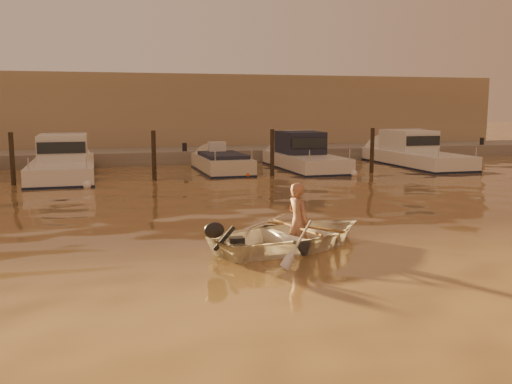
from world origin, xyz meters
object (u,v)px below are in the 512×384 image
object	(u,v)px
dinghy	(294,235)
waterfront_building	(135,115)
person	(298,222)
moored_boat_5	(415,153)
moored_boat_2	(63,162)
moored_boat_4	(305,156)
moored_boat_3	(222,167)

from	to	relation	value
dinghy	waterfront_building	bearing A→B (deg)	-15.30
waterfront_building	person	bearing A→B (deg)	-86.28
person	moored_boat_5	distance (m)	18.16
moored_boat_2	moored_boat_4	size ratio (longest dim) A/B	1.17
moored_boat_4	person	bearing A→B (deg)	-111.18
moored_boat_3	moored_boat_5	bearing A→B (deg)	0.00
moored_boat_3	waterfront_building	size ratio (longest dim) A/B	0.12
person	moored_boat_4	distance (m)	15.15
dinghy	moored_boat_3	world-z (taller)	moored_boat_3
person	waterfront_building	xyz separation A→B (m)	(-1.63, 25.12, 1.86)
dinghy	moored_boat_2	world-z (taller)	moored_boat_2
moored_boat_2	waterfront_building	xyz separation A→B (m)	(3.79, 11.00, 1.77)
moored_boat_3	person	bearing A→B (deg)	-95.81
dinghy	person	world-z (taller)	person
moored_boat_5	waterfront_building	world-z (taller)	waterfront_building
dinghy	moored_boat_2	distance (m)	15.13
moored_boat_4	moored_boat_3	bearing A→B (deg)	180.00
moored_boat_3	moored_boat_4	world-z (taller)	moored_boat_4
moored_boat_2	moored_boat_4	distance (m)	10.90
moored_boat_2	moored_boat_5	distance (m)	16.84
moored_boat_3	dinghy	bearing A→B (deg)	-96.17
moored_boat_3	waterfront_building	distance (m)	11.63
moored_boat_3	moored_boat_4	distance (m)	4.06
person	moored_boat_3	bearing A→B (deg)	-24.61
dinghy	moored_boat_5	size ratio (longest dim) A/B	0.47
moored_boat_2	moored_boat_3	distance (m)	6.88
moored_boat_3	moored_boat_4	size ratio (longest dim) A/B	0.81
person	moored_boat_4	size ratio (longest dim) A/B	0.24
dinghy	waterfront_building	size ratio (longest dim) A/B	0.08
person	moored_boat_5	size ratio (longest dim) A/B	0.21
person	waterfront_building	distance (m)	25.24
person	waterfront_building	size ratio (longest dim) A/B	0.04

